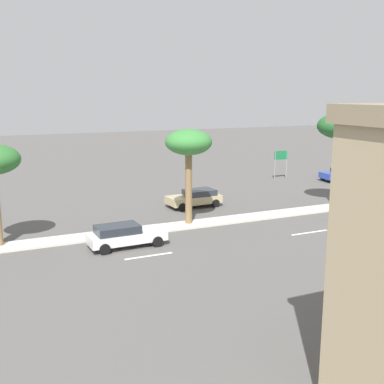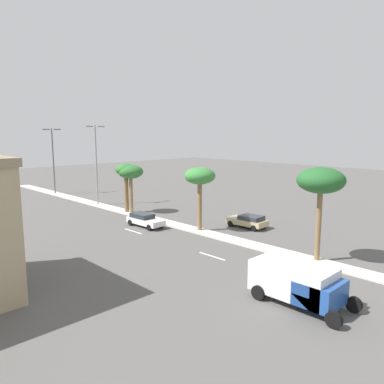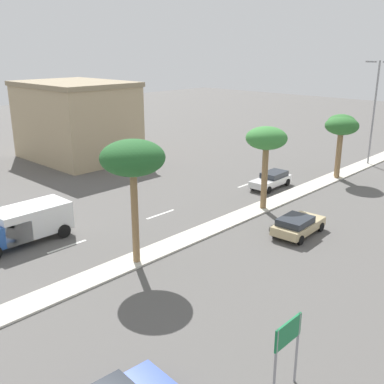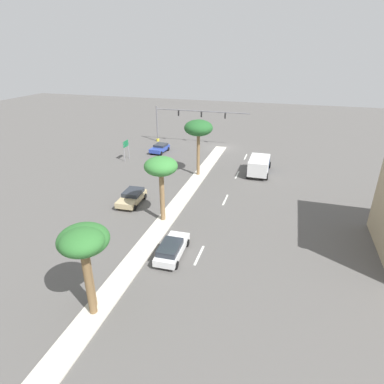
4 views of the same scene
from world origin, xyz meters
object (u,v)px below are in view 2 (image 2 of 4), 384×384
palm_tree_far (200,178)px  palm_tree_outboard (131,173)px  box_truck (300,283)px  palm_tree_leading (126,172)px  street_lamp_trailing (96,159)px  sedan_tan_outboard (248,221)px  street_lamp_near (53,156)px  sedan_white_right (145,220)px  palm_tree_near (321,182)px

palm_tree_far → palm_tree_outboard: bearing=89.3°
palm_tree_outboard → box_truck: palm_tree_outboard is taller
palm_tree_leading → box_truck: bearing=-104.8°
street_lamp_trailing → sedan_tan_outboard: 23.64m
palm_tree_leading → street_lamp_near: size_ratio=0.58×
palm_tree_leading → street_lamp_trailing: size_ratio=0.56×
palm_tree_outboard → street_lamp_trailing: (-0.23, 7.69, 1.34)m
palm_tree_outboard → street_lamp_trailing: bearing=91.7°
palm_tree_outboard → sedan_white_right: size_ratio=1.29×
palm_tree_near → street_lamp_trailing: 32.72m
palm_tree_leading → sedan_white_right: (-2.72, -7.26, -4.39)m
palm_tree_near → palm_tree_leading: 25.60m
palm_tree_near → street_lamp_near: 45.84m
palm_tree_near → sedan_white_right: 19.35m
sedan_tan_outboard → palm_tree_near: bearing=-114.4°
palm_tree_far → street_lamp_trailing: size_ratio=0.59×
palm_tree_near → box_truck: palm_tree_near is taller
palm_tree_far → street_lamp_trailing: 19.85m
street_lamp_trailing → street_lamp_near: (-0.17, 13.12, -0.17)m
box_truck → sedan_white_right: bearing=77.2°
palm_tree_leading → palm_tree_outboard: bearing=-60.0°
palm_tree_near → sedan_white_right: palm_tree_near is taller
street_lamp_trailing → sedan_tan_outboard: size_ratio=2.51×
palm_tree_near → palm_tree_far: (-0.02, 12.89, -0.78)m
palm_tree_near → palm_tree_leading: bearing=90.4°
palm_tree_near → street_lamp_near: (-0.28, 45.84, -0.07)m
street_lamp_near → box_truck: 49.54m
palm_tree_leading → sedan_white_right: 8.91m
palm_tree_far → palm_tree_leading: bearing=90.8°
box_truck → street_lamp_near: bearing=81.3°
sedan_tan_outboard → box_truck: (-12.37, -13.16, 0.56)m
palm_tree_outboard → sedan_white_right: (-3.04, -6.72, -4.30)m
palm_tree_outboard → street_lamp_near: 20.85m
palm_tree_leading → street_lamp_near: 20.30m
palm_tree_near → palm_tree_leading: (-0.19, 25.57, -1.15)m
palm_tree_leading → sedan_white_right: size_ratio=1.32×
palm_tree_far → street_lamp_trailing: (-0.10, 19.83, 0.88)m
palm_tree_leading → sedan_tan_outboard: palm_tree_leading is taller
street_lamp_near → sedan_white_right: 28.19m
palm_tree_outboard → palm_tree_leading: palm_tree_leading is taller
sedan_white_right → palm_tree_outboard: bearing=65.7°
palm_tree_near → palm_tree_far: bearing=90.1°
palm_tree_near → sedan_tan_outboard: size_ratio=1.69×
sedan_white_right → palm_tree_far: bearing=-61.9°
palm_tree_outboard → sedan_tan_outboard: size_ratio=1.37×
box_truck → sedan_tan_outboard: bearing=46.8°
palm_tree_near → street_lamp_trailing: size_ratio=0.67×
palm_tree_outboard → street_lamp_trailing: 7.81m
sedan_white_right → palm_tree_leading: bearing=69.5°
palm_tree_leading → street_lamp_near: street_lamp_near is taller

